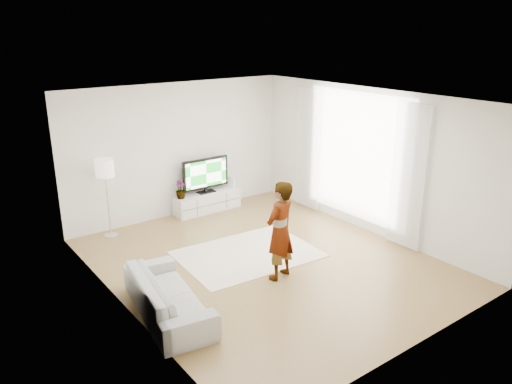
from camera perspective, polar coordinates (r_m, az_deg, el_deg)
floor at (r=8.68m, az=1.06°, el=-8.04°), size 6.00×6.00×0.00m
ceiling at (r=7.84m, az=1.18°, el=10.61°), size 6.00×6.00×0.00m
wall_left at (r=6.99m, az=-15.34°, el=-2.93°), size 0.02×6.00×2.80m
wall_right at (r=9.82m, az=12.76°, el=3.43°), size 0.02×6.00×2.80m
wall_back at (r=10.59m, az=-8.89°, el=4.75°), size 5.00×0.02×2.80m
wall_front at (r=6.21m, az=18.40°, el=-5.98°), size 5.00×0.02×2.80m
window at (r=9.98m, az=11.41°, el=4.06°), size 0.01×2.60×2.50m
curtain_near at (r=9.17m, az=17.02°, el=1.67°), size 0.04×0.70×2.60m
curtain_far at (r=10.84m, az=6.00°, el=4.91°), size 0.04×0.70×2.60m
media_console at (r=10.98m, az=-5.60°, el=-1.11°), size 1.50×0.43×0.42m
television at (r=10.81m, az=-5.78°, el=2.05°), size 1.10×0.22×0.76m
game_console at (r=11.21m, az=-2.79°, el=1.15°), size 0.10×0.18×0.24m
potted_plant at (r=10.55m, az=-8.62°, el=0.27°), size 0.24×0.24×0.38m
rug at (r=8.96m, az=-0.95°, el=-7.09°), size 2.49×1.87×0.01m
player at (r=7.85m, az=2.77°, el=-4.44°), size 0.67×0.53×1.61m
sofa at (r=7.24m, az=-10.06°, el=-11.49°), size 1.07×2.07×0.58m
floor_lamp at (r=9.70m, az=-16.89°, el=2.24°), size 0.34×0.34×1.53m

